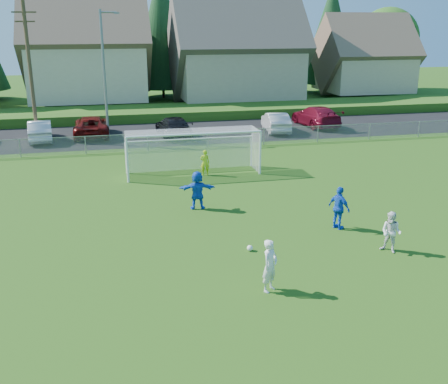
# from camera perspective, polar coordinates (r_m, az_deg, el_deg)

# --- Properties ---
(ground) EXTENTS (160.00, 160.00, 0.00)m
(ground) POSITION_cam_1_polar(r_m,az_deg,el_deg) (15.36, 6.82, -14.07)
(ground) COLOR #193D0C
(ground) RESTS_ON ground
(asphalt_lot) EXTENTS (60.00, 60.00, 0.00)m
(asphalt_lot) POSITION_cam_1_polar(r_m,az_deg,el_deg) (40.79, -6.10, 6.37)
(asphalt_lot) COLOR black
(asphalt_lot) RESTS_ON ground
(grass_embankment) EXTENTS (70.00, 6.00, 0.80)m
(grass_embankment) POSITION_cam_1_polar(r_m,az_deg,el_deg) (48.06, -7.21, 8.56)
(grass_embankment) COLOR #1E420F
(grass_embankment) RESTS_ON ground
(soccer_ball) EXTENTS (0.22, 0.22, 0.22)m
(soccer_ball) POSITION_cam_1_polar(r_m,az_deg,el_deg) (19.64, 2.83, -6.11)
(soccer_ball) COLOR white
(soccer_ball) RESTS_ON ground
(player_white_a) EXTENTS (0.75, 0.73, 1.73)m
(player_white_a) POSITION_cam_1_polar(r_m,az_deg,el_deg) (16.61, 5.02, -8.00)
(player_white_a) COLOR silver
(player_white_a) RESTS_ON ground
(player_white_b) EXTENTS (0.94, 0.96, 1.56)m
(player_white_b) POSITION_cam_1_polar(r_m,az_deg,el_deg) (20.23, 17.73, -4.20)
(player_white_b) COLOR silver
(player_white_b) RESTS_ON ground
(player_blue_a) EXTENTS (0.85, 1.14, 1.79)m
(player_blue_a) POSITION_cam_1_polar(r_m,az_deg,el_deg) (21.91, 12.42, -1.71)
(player_blue_a) COLOR blue
(player_blue_a) RESTS_ON ground
(player_blue_b) EXTENTS (1.69, 0.72, 1.77)m
(player_blue_b) POSITION_cam_1_polar(r_m,az_deg,el_deg) (23.76, -2.92, 0.21)
(player_blue_b) COLOR blue
(player_blue_b) RESTS_ON ground
(goalkeeper) EXTENTS (0.57, 0.42, 1.44)m
(goalkeeper) POSITION_cam_1_polar(r_m,az_deg,el_deg) (29.15, -2.09, 3.23)
(goalkeeper) COLOR #BBDF1A
(goalkeeper) RESTS_ON ground
(car_b) EXTENTS (2.05, 4.66, 1.49)m
(car_b) POSITION_cam_1_polar(r_m,az_deg,el_deg) (40.06, -19.40, 6.33)
(car_b) COLOR #BCBCBC
(car_b) RESTS_ON ground
(car_c) EXTENTS (2.56, 5.47, 1.51)m
(car_c) POSITION_cam_1_polar(r_m,az_deg,el_deg) (40.66, -14.19, 6.97)
(car_c) COLOR #550B09
(car_c) RESTS_ON ground
(car_d) EXTENTS (2.46, 5.25, 1.48)m
(car_d) POSITION_cam_1_polar(r_m,az_deg,el_deg) (39.47, -5.52, 7.09)
(car_d) COLOR black
(car_d) RESTS_ON ground
(car_f) EXTENTS (2.14, 4.73, 1.50)m
(car_f) POSITION_cam_1_polar(r_m,az_deg,el_deg) (41.30, 5.66, 7.59)
(car_f) COLOR #B0B0B0
(car_f) RESTS_ON ground
(car_g) EXTENTS (2.72, 5.83, 1.65)m
(car_g) POSITION_cam_1_polar(r_m,az_deg,el_deg) (43.98, 9.98, 8.13)
(car_g) COLOR maroon
(car_g) RESTS_ON ground
(soccer_goal) EXTENTS (7.42, 1.90, 2.50)m
(soccer_goal) POSITION_cam_1_polar(r_m,az_deg,el_deg) (29.36, -3.49, 5.14)
(soccer_goal) COLOR white
(soccer_goal) RESTS_ON ground
(chainlink_fence) EXTENTS (52.06, 0.06, 1.20)m
(chainlink_fence) POSITION_cam_1_polar(r_m,az_deg,el_deg) (35.32, -5.05, 5.63)
(chainlink_fence) COLOR gray
(chainlink_fence) RESTS_ON ground
(streetlight) EXTENTS (1.38, 0.18, 9.00)m
(streetlight) POSITION_cam_1_polar(r_m,az_deg,el_deg) (38.35, -12.83, 12.61)
(streetlight) COLOR slate
(streetlight) RESTS_ON ground
(utility_pole) EXTENTS (1.60, 0.26, 10.00)m
(utility_pole) POSITION_cam_1_polar(r_m,az_deg,el_deg) (39.63, -20.37, 12.56)
(utility_pole) COLOR #473321
(utility_pole) RESTS_ON ground
(houses_row) EXTENTS (53.90, 11.45, 13.27)m
(houses_row) POSITION_cam_1_polar(r_m,az_deg,el_deg) (55.07, -6.20, 17.02)
(houses_row) COLOR tan
(houses_row) RESTS_ON ground
(tree_row) EXTENTS (65.98, 12.36, 13.80)m
(tree_row) POSITION_cam_1_polar(r_m,az_deg,el_deg) (61.22, -7.82, 16.65)
(tree_row) COLOR #382616
(tree_row) RESTS_ON ground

